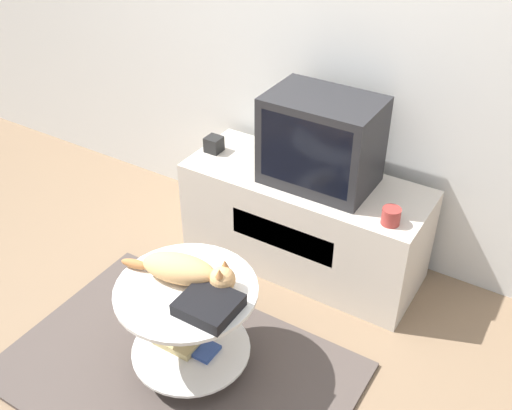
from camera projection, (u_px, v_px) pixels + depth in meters
The scene contains 10 objects.
ground_plane at pixel (177, 373), 2.79m from camera, with size 12.00×12.00×0.00m, color #7F664C.
wall_back at pixel (326, 18), 3.01m from camera, with size 8.00×0.05×2.60m.
rug at pixel (177, 372), 2.79m from camera, with size 1.57×1.07×0.02m.
tv_stand at pixel (304, 221), 3.31m from camera, with size 1.32×0.51×0.56m.
tv at pixel (321, 141), 2.99m from camera, with size 0.56×0.38×0.47m.
speaker at pixel (214, 144), 3.36m from camera, with size 0.09×0.09×0.09m.
mug at pixel (391, 216), 2.79m from camera, with size 0.09×0.09×0.08m.
coffee_table at pixel (188, 320), 2.65m from camera, with size 0.62×0.62×0.48m.
dvd_box at pixel (209, 305), 2.42m from camera, with size 0.23×0.21×0.06m.
cat at pixel (186, 270), 2.55m from camera, with size 0.53×0.22×0.14m.
Camera 1 is at (1.29, -1.39, 2.23)m, focal length 42.00 mm.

